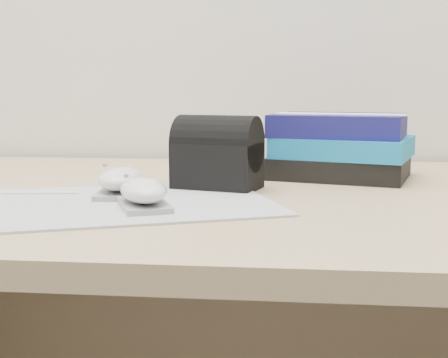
# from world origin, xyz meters

# --- Properties ---
(desk) EXTENTS (1.60, 0.80, 0.73)m
(desk) POSITION_xyz_m (0.00, 1.64, 0.50)
(desk) COLOR tan
(desk) RESTS_ON ground
(mousepad) EXTENTS (0.45, 0.41, 0.00)m
(mousepad) POSITION_xyz_m (-0.23, 1.46, 0.73)
(mousepad) COLOR gray
(mousepad) RESTS_ON desk
(mouse_rear) EXTENTS (0.07, 0.11, 0.05)m
(mouse_rear) POSITION_xyz_m (-0.25, 1.51, 0.75)
(mouse_rear) COLOR gray
(mouse_rear) RESTS_ON mousepad
(mouse_front) EXTENTS (0.09, 0.12, 0.04)m
(mouse_front) POSITION_xyz_m (-0.19, 1.42, 0.75)
(mouse_front) COLOR gray
(mouse_front) RESTS_ON mousepad
(usb_cable) EXTENTS (0.22, 0.03, 0.00)m
(usb_cable) POSITION_xyz_m (-0.42, 1.50, 0.73)
(usb_cable) COLOR white
(usb_cable) RESTS_ON mousepad
(book_stack) EXTENTS (0.26, 0.23, 0.11)m
(book_stack) POSITION_xyz_m (0.08, 1.74, 0.78)
(book_stack) COLOR black
(book_stack) RESTS_ON desk
(pouch) EXTENTS (0.14, 0.11, 0.11)m
(pouch) POSITION_xyz_m (-0.12, 1.59, 0.78)
(pouch) COLOR black
(pouch) RESTS_ON desk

